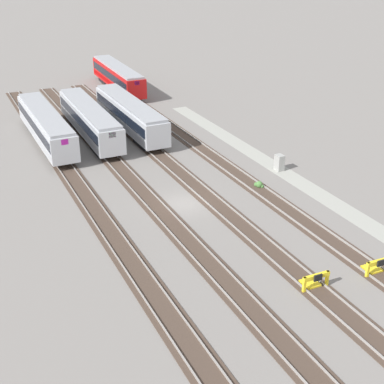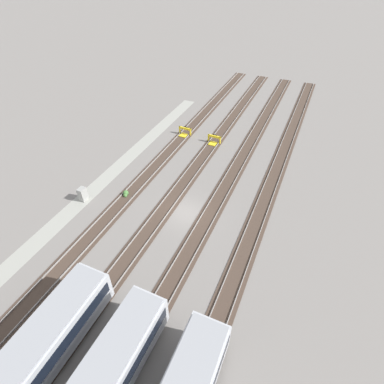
{
  "view_description": "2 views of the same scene",
  "coord_description": "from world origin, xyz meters",
  "px_view_note": "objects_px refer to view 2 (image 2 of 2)",
  "views": [
    {
      "loc": [
        -37.68,
        17.38,
        20.73
      ],
      "look_at": [
        -1.58,
        0.0,
        1.8
      ],
      "focal_mm": 50.0,
      "sensor_mm": 36.0,
      "label": 1
    },
    {
      "loc": [
        21.1,
        10.08,
        22.92
      ],
      "look_at": [
        -1.58,
        0.0,
        1.8
      ],
      "focal_mm": 28.0,
      "sensor_mm": 36.0,
      "label": 2
    }
  ],
  "objects_px": {
    "bumper_stop_nearest_track": "(184,132)",
    "weed_clump": "(126,193)",
    "electrical_cabinet": "(83,194)",
    "bumper_stop_near_inner_track": "(214,140)"
  },
  "relations": [
    {
      "from": "bumper_stop_nearest_track",
      "to": "weed_clump",
      "type": "xyz_separation_m",
      "value": [
        15.43,
        -0.32,
        -0.27
      ]
    },
    {
      "from": "bumper_stop_nearest_track",
      "to": "electrical_cabinet",
      "type": "relative_size",
      "value": 1.26
    },
    {
      "from": "bumper_stop_near_inner_track",
      "to": "electrical_cabinet",
      "type": "bearing_deg",
      "value": -27.67
    },
    {
      "from": "bumper_stop_nearest_track",
      "to": "electrical_cabinet",
      "type": "xyz_separation_m",
      "value": [
        18.01,
        -4.29,
        0.29
      ]
    },
    {
      "from": "bumper_stop_nearest_track",
      "to": "weed_clump",
      "type": "distance_m",
      "value": 15.43
    },
    {
      "from": "weed_clump",
      "to": "bumper_stop_nearest_track",
      "type": "bearing_deg",
      "value": 178.82
    },
    {
      "from": "bumper_stop_near_inner_track",
      "to": "weed_clump",
      "type": "xyz_separation_m",
      "value": [
        14.98,
        -5.23,
        -0.27
      ]
    },
    {
      "from": "bumper_stop_nearest_track",
      "to": "weed_clump",
      "type": "bearing_deg",
      "value": -1.18
    },
    {
      "from": "bumper_stop_nearest_track",
      "to": "weed_clump",
      "type": "relative_size",
      "value": 2.18
    },
    {
      "from": "electrical_cabinet",
      "to": "bumper_stop_near_inner_track",
      "type": "bearing_deg",
      "value": 152.33
    }
  ]
}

